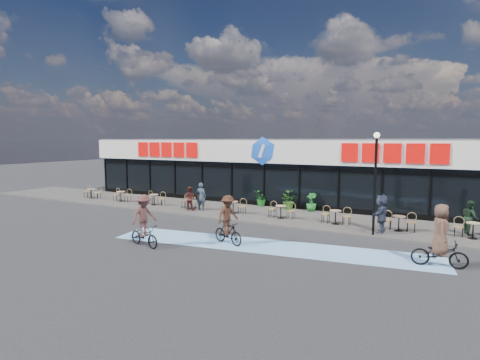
% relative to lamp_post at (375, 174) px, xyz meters
% --- Properties ---
extents(ground, '(120.00, 120.00, 0.00)m').
position_rel_lamp_post_xyz_m(ground, '(-7.76, -2.30, -2.97)').
color(ground, '#28282B').
rests_on(ground, ground).
extents(sidewalk, '(44.00, 5.00, 0.10)m').
position_rel_lamp_post_xyz_m(sidewalk, '(-7.76, 2.20, -2.92)').
color(sidewalk, '#56524C').
rests_on(sidewalk, ground).
extents(bike_lane, '(14.17, 4.13, 0.01)m').
position_rel_lamp_post_xyz_m(bike_lane, '(-3.76, -3.80, -2.96)').
color(bike_lane, '#80BAF2').
rests_on(bike_lane, ground).
extents(building, '(30.60, 6.57, 4.75)m').
position_rel_lamp_post_xyz_m(building, '(-7.76, 7.63, -0.63)').
color(building, black).
rests_on(building, ground).
extents(lamp_post, '(0.28, 0.28, 4.79)m').
position_rel_lamp_post_xyz_m(lamp_post, '(0.00, 0.00, 0.00)').
color(lamp_post, black).
rests_on(lamp_post, sidewalk).
extents(bistro_set_0, '(1.54, 0.62, 0.90)m').
position_rel_lamp_post_xyz_m(bistro_set_0, '(-20.68, 1.48, -2.41)').
color(bistro_set_0, tan).
rests_on(bistro_set_0, sidewalk).
extents(bistro_set_1, '(1.54, 0.62, 0.90)m').
position_rel_lamp_post_xyz_m(bistro_set_1, '(-17.59, 1.48, -2.41)').
color(bistro_set_1, tan).
rests_on(bistro_set_1, sidewalk).
extents(bistro_set_2, '(1.54, 0.62, 0.90)m').
position_rel_lamp_post_xyz_m(bistro_set_2, '(-14.49, 1.48, -2.41)').
color(bistro_set_2, tan).
rests_on(bistro_set_2, sidewalk).
extents(bistro_set_3, '(1.54, 0.62, 0.90)m').
position_rel_lamp_post_xyz_m(bistro_set_3, '(-11.40, 1.48, -2.41)').
color(bistro_set_3, tan).
rests_on(bistro_set_3, sidewalk).
extents(bistro_set_4, '(1.54, 0.62, 0.90)m').
position_rel_lamp_post_xyz_m(bistro_set_4, '(-8.30, 1.48, -2.41)').
color(bistro_set_4, tan).
rests_on(bistro_set_4, sidewalk).
extents(bistro_set_5, '(1.54, 0.62, 0.90)m').
position_rel_lamp_post_xyz_m(bistro_set_5, '(-5.21, 1.48, -2.41)').
color(bistro_set_5, tan).
rests_on(bistro_set_5, sidewalk).
extents(bistro_set_6, '(1.54, 0.62, 0.90)m').
position_rel_lamp_post_xyz_m(bistro_set_6, '(-2.11, 1.48, -2.41)').
color(bistro_set_6, tan).
rests_on(bistro_set_6, sidewalk).
extents(bistro_set_7, '(1.54, 0.62, 0.90)m').
position_rel_lamp_post_xyz_m(bistro_set_7, '(0.98, 1.48, -2.41)').
color(bistro_set_7, tan).
rests_on(bistro_set_7, sidewalk).
extents(bistro_set_8, '(1.54, 0.62, 0.90)m').
position_rel_lamp_post_xyz_m(bistro_set_8, '(4.08, 1.48, -2.41)').
color(bistro_set_8, tan).
rests_on(bistro_set_8, sidewalk).
extents(potted_plant_left, '(1.19, 1.22, 1.02)m').
position_rel_lamp_post_xyz_m(potted_plant_left, '(-7.89, 4.44, -2.36)').
color(potted_plant_left, '#1F6E20').
rests_on(potted_plant_left, sidewalk).
extents(potted_plant_mid, '(1.35, 1.28, 1.18)m').
position_rel_lamp_post_xyz_m(potted_plant_mid, '(-5.89, 4.20, -2.28)').
color(potted_plant_mid, '#2B611B').
rests_on(potted_plant_mid, sidewalk).
extents(potted_plant_right, '(0.71, 0.71, 1.14)m').
position_rel_lamp_post_xyz_m(potted_plant_right, '(-4.34, 4.30, -2.30)').
color(potted_plant_right, '#1E6B26').
rests_on(potted_plant_right, sidewalk).
extents(patron_left, '(0.67, 0.47, 1.76)m').
position_rel_lamp_post_xyz_m(patron_left, '(-10.61, 1.35, -1.99)').
color(patron_left, '#32404E').
rests_on(patron_left, sidewalk).
extents(patron_right, '(0.83, 0.70, 1.52)m').
position_rel_lamp_post_xyz_m(patron_right, '(-11.24, 0.99, -2.11)').
color(patron_right, '#4B1E1A').
rests_on(patron_right, sidewalk).
extents(pedestrian_a, '(0.60, 1.72, 1.84)m').
position_rel_lamp_post_xyz_m(pedestrian_a, '(0.25, 0.71, -1.95)').
color(pedestrian_a, '#2F3549').
rests_on(pedestrian_a, sidewalk).
extents(pedestrian_b, '(0.85, 0.95, 1.62)m').
position_rel_lamp_post_xyz_m(pedestrian_b, '(3.99, 2.24, -2.06)').
color(pedestrian_b, black).
rests_on(pedestrian_b, sidewalk).
extents(cyclist_a, '(1.74, 1.24, 2.16)m').
position_rel_lamp_post_xyz_m(cyclist_a, '(-5.40, -4.28, -1.99)').
color(cyclist_a, black).
rests_on(cyclist_a, ground).
extents(cyclist_b, '(1.91, 0.95, 2.29)m').
position_rel_lamp_post_xyz_m(cyclist_b, '(2.75, -3.29, -2.08)').
color(cyclist_b, black).
rests_on(cyclist_b, ground).
extents(cyclist_c, '(1.90, 1.27, 2.24)m').
position_rel_lamp_post_xyz_m(cyclist_c, '(-8.37, -6.28, -2.01)').
color(cyclist_c, black).
rests_on(cyclist_c, ground).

